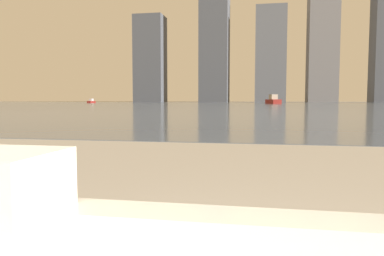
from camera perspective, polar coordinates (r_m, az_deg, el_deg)
name	(u,v)px	position (r m, az deg, el deg)	size (l,w,h in m)	color
harbor_water	(260,104)	(61.74, 10.33, 3.55)	(180.00, 110.00, 0.01)	slate
harbor_boat_1	(273,100)	(72.26, 12.27, 4.12)	(2.95, 4.96, 1.76)	maroon
harbor_boat_2	(91,101)	(90.56, -15.09, 3.93)	(0.95, 2.67, 1.00)	maroon
skyline_tower_0	(150,59)	(123.80, -6.38, 10.35)	(9.25, 8.19, 27.61)	#4C515B
skyline_tower_1	(215,6)	(122.21, 3.49, 18.13)	(8.77, 9.14, 59.83)	#4C515B
skyline_tower_2	(271,55)	(118.53, 11.89, 10.85)	(9.11, 8.15, 28.79)	slate
skyline_tower_3	(323,37)	(120.40, 19.29, 12.91)	(8.44, 8.54, 38.44)	slate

